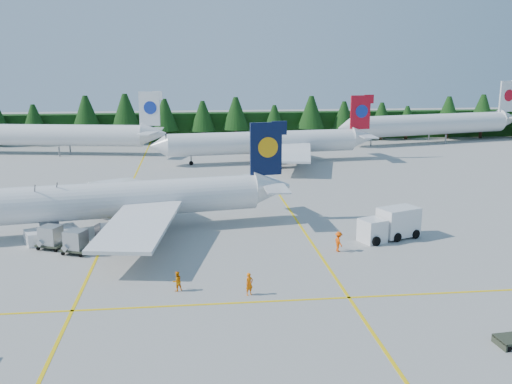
{
  "coord_description": "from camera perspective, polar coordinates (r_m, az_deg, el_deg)",
  "views": [
    {
      "loc": [
        -5.39,
        -44.41,
        17.18
      ],
      "look_at": [
        1.4,
        14.45,
        3.5
      ],
      "focal_mm": 40.0,
      "sensor_mm": 36.0,
      "label": 1
    }
  ],
  "objects": [
    {
      "name": "crew_a",
      "position": [
        43.19,
        -0.68,
        -9.19
      ],
      "size": [
        0.76,
        0.67,
        1.74
      ],
      "primitive_type": "imported",
      "rotation": [
        0.0,
        0.0,
        0.52
      ],
      "color": "#FF6A05",
      "rests_on": "ground"
    },
    {
      "name": "crew_c",
      "position": [
        53.13,
        8.27,
        -4.94
      ],
      "size": [
        0.66,
        0.86,
        1.88
      ],
      "primitive_type": "imported",
      "rotation": [
        0.0,
        0.0,
        1.75
      ],
      "color": "#FF4F05",
      "rests_on": "ground"
    },
    {
      "name": "airliner_far_right",
      "position": [
        126.9,
        16.51,
        6.52
      ],
      "size": [
        43.41,
        13.53,
        12.82
      ],
      "rotation": [
        0.0,
        0.0,
        0.23
      ],
      "color": "silver",
      "rests_on": "ground"
    },
    {
      "name": "airliner_navy",
      "position": [
        59.91,
        -15.45,
        -0.93
      ],
      "size": [
        36.91,
        30.16,
        10.78
      ],
      "rotation": [
        0.0,
        0.0,
        0.15
      ],
      "color": "silver",
      "rests_on": "ground"
    },
    {
      "name": "airliner_far_left",
      "position": [
        114.13,
        -20.14,
        5.41
      ],
      "size": [
        39.91,
        10.58,
        11.69
      ],
      "rotation": [
        0.0,
        0.0,
        -0.18
      ],
      "color": "silver",
      "rests_on": "ground"
    },
    {
      "name": "taxi_stripe_b",
      "position": [
        67.62,
        3.33,
        -1.73
      ],
      "size": [
        0.25,
        120.0,
        0.01
      ],
      "primitive_type": "cube",
      "color": "yellow",
      "rests_on": "ground"
    },
    {
      "name": "airliner_red",
      "position": [
        98.22,
        0.32,
        4.92
      ],
      "size": [
        38.61,
        31.61,
        11.24
      ],
      "rotation": [
        0.0,
        0.0,
        0.11
      ],
      "color": "silver",
      "rests_on": "ground"
    },
    {
      "name": "taxi_stripe_a",
      "position": [
        67.21,
        -13.73,
        -2.18
      ],
      "size": [
        0.25,
        120.0,
        0.01
      ],
      "primitive_type": "cube",
      "color": "yellow",
      "rests_on": "ground"
    },
    {
      "name": "taxi_stripe_cross",
      "position": [
        42.42,
        1.31,
        -10.89
      ],
      "size": [
        80.0,
        0.25,
        0.01
      ],
      "primitive_type": "cube",
      "color": "yellow",
      "rests_on": "ground"
    },
    {
      "name": "airstairs",
      "position": [
        59.34,
        -19.84,
        -3.68
      ],
      "size": [
        5.83,
        7.33,
        4.31
      ],
      "rotation": [
        0.0,
        0.0,
        0.43
      ],
      "color": "silver",
      "rests_on": "ground"
    },
    {
      "name": "treeline_hedge",
      "position": [
        127.32,
        -4.14,
        6.57
      ],
      "size": [
        220.0,
        4.0,
        6.0
      ],
      "primitive_type": "cube",
      "color": "black",
      "rests_on": "ground"
    },
    {
      "name": "service_truck",
      "position": [
        57.59,
        13.19,
        -3.16
      ],
      "size": [
        6.65,
        4.39,
        3.02
      ],
      "rotation": [
        0.0,
        0.0,
        0.37
      ],
      "color": "white",
      "rests_on": "ground"
    },
    {
      "name": "uld_pair",
      "position": [
        55.46,
        -18.72,
        -4.41
      ],
      "size": [
        5.52,
        4.35,
        1.85
      ],
      "rotation": [
        0.0,
        0.0,
        -0.41
      ],
      "color": "#313527",
      "rests_on": "ground"
    },
    {
      "name": "ground",
      "position": [
        47.92,
        0.32,
        -8.01
      ],
      "size": [
        320.0,
        320.0,
        0.0
      ],
      "primitive_type": "plane",
      "color": "#9A9B96",
      "rests_on": "ground"
    },
    {
      "name": "crew_b",
      "position": [
        44.36,
        -7.9,
        -8.83
      ],
      "size": [
        0.95,
        0.89,
        1.56
      ],
      "primitive_type": "imported",
      "rotation": [
        0.0,
        0.0,
        3.67
      ],
      "color": "orange",
      "rests_on": "ground"
    }
  ]
}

